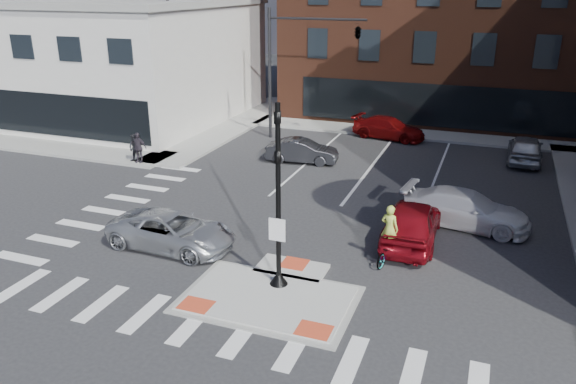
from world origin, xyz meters
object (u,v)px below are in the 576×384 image
at_px(bg_car_silver, 525,149).
at_px(bg_car_red, 389,128).
at_px(pedestrian_a, 135,148).
at_px(silver_suv, 172,231).
at_px(white_pickup, 466,209).
at_px(cyclist, 388,244).
at_px(red_sedan, 412,221).
at_px(bg_car_dark, 302,151).
at_px(pedestrian_b, 138,147).

distance_m(bg_car_silver, bg_car_red, 8.40).
relative_size(bg_car_red, pedestrian_a, 2.97).
bearing_deg(silver_suv, white_pickup, -57.63).
height_order(silver_suv, pedestrian_a, pedestrian_a).
bearing_deg(bg_car_red, cyclist, -157.35).
distance_m(red_sedan, bg_car_dark, 10.95).
height_order(red_sedan, cyclist, cyclist).
bearing_deg(cyclist, white_pickup, -104.57).
bearing_deg(red_sedan, bg_car_red, -76.76).
xyz_separation_m(bg_car_dark, cyclist, (6.80, -10.22, 0.09)).
bearing_deg(cyclist, pedestrian_b, -10.47).
relative_size(silver_suv, bg_car_silver, 1.10).
bearing_deg(bg_car_silver, pedestrian_a, 23.11).
distance_m(cyclist, pedestrian_a, 16.58).
relative_size(silver_suv, bg_car_dark, 1.24).
bearing_deg(silver_suv, bg_car_dark, -2.97).
bearing_deg(white_pickup, bg_car_silver, -5.84).
distance_m(pedestrian_a, pedestrian_b, 0.19).
height_order(silver_suv, pedestrian_b, pedestrian_b).
relative_size(white_pickup, bg_car_red, 1.10).
bearing_deg(red_sedan, bg_car_silver, -109.62).
distance_m(cyclist, pedestrian_b, 16.41).
distance_m(silver_suv, pedestrian_b, 10.96).
bearing_deg(cyclist, pedestrian_a, -10.22).
bearing_deg(bg_car_dark, bg_car_red, -34.68).
bearing_deg(cyclist, bg_car_red, -65.56).
height_order(bg_car_dark, pedestrian_b, pedestrian_b).
xyz_separation_m(bg_car_red, pedestrian_a, (-11.87, -10.39, 0.26)).
bearing_deg(white_pickup, cyclist, 159.42).
height_order(white_pickup, cyclist, cyclist).
xyz_separation_m(bg_car_silver, bg_car_red, (-8.06, 2.35, -0.08)).
relative_size(bg_car_red, cyclist, 2.12).
bearing_deg(silver_suv, pedestrian_a, 43.65).
bearing_deg(pedestrian_a, pedestrian_b, -2.67).
bearing_deg(bg_car_silver, bg_car_red, -15.12).
distance_m(red_sedan, pedestrian_b, 16.17).
height_order(bg_car_dark, cyclist, cyclist).
distance_m(bg_car_dark, pedestrian_a, 9.11).
xyz_separation_m(bg_car_dark, pedestrian_b, (-8.20, -3.57, 0.34)).
bearing_deg(white_pickup, pedestrian_a, 89.90).
xyz_separation_m(white_pickup, bg_car_silver, (2.44, 10.36, 0.02)).
bearing_deg(bg_car_dark, silver_suv, 167.52).
xyz_separation_m(red_sedan, white_pickup, (1.81, 2.28, -0.10)).
xyz_separation_m(white_pickup, bg_car_red, (-5.62, 12.71, -0.06)).
bearing_deg(cyclist, bg_car_dark, -42.92).
bearing_deg(pedestrian_b, bg_car_silver, 14.80).
relative_size(bg_car_dark, pedestrian_b, 2.36).
bearing_deg(bg_car_dark, red_sedan, -145.79).
distance_m(white_pickup, bg_car_dark, 10.85).
distance_m(bg_car_silver, pedestrian_a, 21.50).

